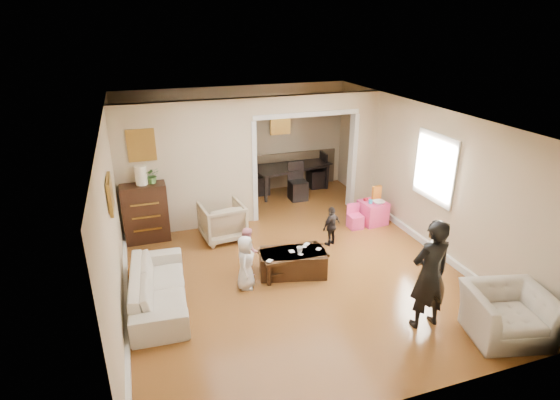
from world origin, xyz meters
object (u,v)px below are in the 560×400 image
object	(u,v)px
armchair_back	(222,221)
child_kneel_b	(248,250)
sofa	(159,287)
table_lamp	(141,175)
child_toddler	(331,226)
dresser	(146,212)
cyan_cup	(371,201)
adult_person	(430,275)
coffee_cup	(300,250)
play_table	(373,212)
child_kneel_a	(246,262)
coffee_table	(293,263)
armchair_front	(507,314)
dining_table	(289,177)

from	to	relation	value
armchair_back	child_kneel_b	size ratio (longest dim) A/B	0.98
sofa	table_lamp	bearing A→B (deg)	4.84
table_lamp	child_toddler	bearing A→B (deg)	-22.37
dresser	table_lamp	distance (m)	0.75
cyan_cup	adult_person	size ratio (longest dim) A/B	0.05
cyan_cup	adult_person	xyz separation A→B (m)	(-0.91, -3.18, 0.29)
coffee_cup	play_table	world-z (taller)	coffee_cup
play_table	child_kneel_a	xyz separation A→B (m)	(-3.14, -1.52, 0.21)
cyan_cup	sofa	bearing A→B (deg)	-161.33
coffee_table	play_table	size ratio (longest dim) A/B	2.19
child_toddler	adult_person	bearing A→B (deg)	69.30
armchair_front	child_kneel_a	bearing A→B (deg)	157.15
coffee_cup	play_table	xyz separation A→B (m)	(2.19, 1.42, -0.22)
coffee_cup	adult_person	bearing A→B (deg)	-56.91
dining_table	adult_person	distance (m)	5.64
coffee_table	child_kneel_a	xyz separation A→B (m)	(-0.85, -0.15, 0.25)
dresser	dining_table	bearing A→B (deg)	25.20
table_lamp	coffee_table	bearing A→B (deg)	-43.17
dining_table	table_lamp	bearing A→B (deg)	-166.46
armchair_back	adult_person	xyz separation A→B (m)	(2.13, -3.54, 0.44)
table_lamp	child_kneel_a	world-z (taller)	table_lamp
armchair_back	adult_person	bearing A→B (deg)	115.07
armchair_back	child_kneel_a	size ratio (longest dim) A/B	0.90
child_kneel_b	armchair_front	bearing A→B (deg)	-138.71
play_table	sofa	bearing A→B (deg)	-161.15
armchair_back	child_toddler	xyz separation A→B (m)	(1.90, -0.93, 0.02)
sofa	adult_person	world-z (taller)	adult_person
sofa	coffee_cup	world-z (taller)	sofa
coffee_cup	armchair_back	bearing A→B (deg)	118.84
coffee_table	adult_person	distance (m)	2.34
child_kneel_a	child_toddler	distance (m)	2.10
sofa	coffee_table	xyz separation A→B (m)	(2.20, 0.17, -0.08)
adult_person	child_kneel_a	distance (m)	2.75
armchair_back	dining_table	distance (m)	2.98
dresser	cyan_cup	world-z (taller)	dresser
play_table	child_toddler	size ratio (longest dim) A/B	0.64
sofa	dining_table	world-z (taller)	dining_table
dresser	play_table	size ratio (longest dim) A/B	2.29
armchair_front	sofa	bearing A→B (deg)	166.70
sofa	child_kneel_a	xyz separation A→B (m)	(1.35, 0.02, 0.16)
dining_table	child_kneel_a	bearing A→B (deg)	-130.14
cyan_cup	dining_table	world-z (taller)	dining_table
coffee_cup	child_kneel_b	size ratio (longest dim) A/B	0.13
child_toddler	child_kneel_b	bearing A→B (deg)	-11.30
armchair_back	dresser	size ratio (longest dim) A/B	0.71
coffee_table	dining_table	distance (m)	3.97
coffee_cup	play_table	bearing A→B (deg)	32.92
child_toddler	dresser	bearing A→B (deg)	-48.09
play_table	dining_table	xyz separation A→B (m)	(-1.02, 2.39, 0.10)
cyan_cup	dining_table	xyz separation A→B (m)	(-0.92, 2.44, -0.18)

